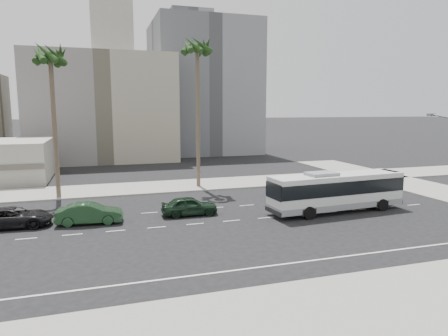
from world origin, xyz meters
name	(u,v)px	position (x,y,z in m)	size (l,w,h in m)	color
ground	(266,218)	(0.00, 0.00, 0.00)	(700.00, 700.00, 0.00)	black
sidewalk_north	(214,184)	(0.00, 15.50, 0.07)	(120.00, 7.00, 0.15)	gray
sidewalk_south	(400,303)	(0.00, -15.50, 0.07)	(120.00, 7.00, 0.15)	gray
midrise_beige_west	(103,108)	(-12.00, 45.00, 9.00)	(24.00, 18.00, 18.00)	gray
midrise_gray_center	(203,89)	(8.00, 52.00, 13.00)	(20.00, 20.00, 26.00)	slate
civic_tower	(113,63)	(-2.00, 250.00, 38.83)	(42.00, 42.00, 129.00)	beige
highrise_right	(189,68)	(45.00, 230.00, 35.00)	(26.00, 26.00, 70.00)	slate
highrise_far	(214,80)	(70.00, 260.00, 30.00)	(22.00, 22.00, 60.00)	slate
city_bus	(336,190)	(6.68, 0.13, 1.87)	(12.56, 3.64, 3.56)	silver
car_a	(189,206)	(-5.84, 2.75, 0.80)	(4.71, 1.90, 1.61)	black
car_b	(90,213)	(-13.84, 2.61, 0.83)	(5.02, 1.75, 1.65)	#1D3D21
car_c	(13,217)	(-19.34, 3.31, 0.77)	(5.51, 2.54, 1.53)	black
palm_near	(197,51)	(-2.21, 14.37, 15.18)	(4.97, 4.97, 16.75)	brown
palm_mid	(50,60)	(-17.00, 12.97, 13.53)	(4.86, 4.86, 15.04)	brown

